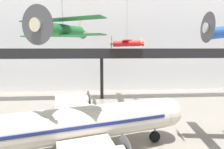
{
  "coord_description": "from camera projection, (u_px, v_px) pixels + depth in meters",
  "views": [
    {
      "loc": [
        -0.4,
        -12.68,
        11.06
      ],
      "look_at": [
        1.23,
        10.53,
        7.51
      ],
      "focal_mm": 28.0,
      "sensor_mm": 36.0,
      "label": 1
    }
  ],
  "objects": [
    {
      "name": "suspended_plane_green_biplane",
      "position": [
        63.0,
        30.0,
        15.76
      ],
      "size": [
        8.08,
        7.11,
        9.73
      ],
      "rotation": [
        0.0,
        0.0,
        4.27
      ],
      "color": "#1E6B33"
    },
    {
      "name": "suspended_plane_red_highwing",
      "position": [
        127.0,
        43.0,
        34.62
      ],
      "size": [
        6.68,
        8.2,
        10.42
      ],
      "rotation": [
        0.0,
        0.0,
        3.14
      ],
      "color": "red"
    },
    {
      "name": "airliner_silver_main",
      "position": [
        72.0,
        125.0,
        17.26
      ],
      "size": [
        25.46,
        29.48,
        10.02
      ],
      "rotation": [
        0.0,
        0.0,
        0.25
      ],
      "color": "beige",
      "rests_on": "ground"
    },
    {
      "name": "mezzanine_walkway",
      "position": [
        102.0,
        57.0,
        36.36
      ],
      "size": [
        110.0,
        3.2,
        10.95
      ],
      "color": "black",
      "rests_on": "ground"
    },
    {
      "name": "hangar_back_wall",
      "position": [
        101.0,
        43.0,
        45.66
      ],
      "size": [
        140.0,
        3.0,
        24.9
      ],
      "color": "white",
      "rests_on": "ground"
    }
  ]
}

